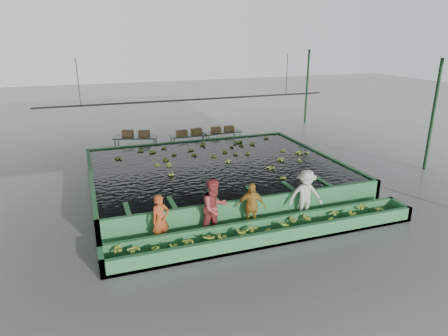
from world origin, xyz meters
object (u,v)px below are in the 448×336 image
object	(u,v)px
flotation_tank	(216,173)
worker_d	(306,196)
sorting_trough	(269,232)
packing_table_left	(136,146)
worker_c	(251,207)
box_stack_mid	(189,135)
worker_a	(161,220)
box_stack_right	(222,131)
box_stack_left	(136,136)
worker_b	(214,208)
packing_table_mid	(189,143)
packing_table_right	(222,140)

from	to	relation	value
flotation_tank	worker_d	bearing A→B (deg)	-68.61
sorting_trough	worker_d	distance (m)	1.97
sorting_trough	packing_table_left	xyz separation A→B (m)	(-2.54, 10.41, 0.25)
worker_c	box_stack_mid	xyz separation A→B (m)	(0.51, 9.38, 0.11)
worker_a	box_stack_right	bearing A→B (deg)	40.55
packing_table_left	box_stack_left	bearing A→B (deg)	55.91
sorting_trough	worker_b	world-z (taller)	worker_b
worker_d	packing_table_left	bearing A→B (deg)	127.77
sorting_trough	packing_table_mid	world-z (taller)	packing_table_mid
worker_b	packing_table_left	bearing A→B (deg)	79.63
sorting_trough	worker_c	distance (m)	1.00
worker_d	box_stack_mid	size ratio (longest dim) A/B	1.29
worker_d	box_stack_left	bearing A→B (deg)	127.50
sorting_trough	packing_table_mid	bearing A→B (deg)	88.80
worker_d	packing_table_mid	size ratio (longest dim) A/B	0.91
worker_a	box_stack_mid	size ratio (longest dim) A/B	1.14
box_stack_left	worker_a	bearing A→B (deg)	-93.83
packing_table_left	box_stack_mid	size ratio (longest dim) A/B	1.58
packing_table_right	box_stack_right	world-z (taller)	box_stack_right
packing_table_left	box_stack_left	distance (m)	0.50
worker_c	box_stack_mid	world-z (taller)	worker_c
worker_b	box_stack_mid	size ratio (longest dim) A/B	1.34
worker_b	worker_a	bearing A→B (deg)	163.42
box_stack_left	box_stack_mid	xyz separation A→B (m)	(2.74, -0.28, -0.10)
sorting_trough	packing_table_right	world-z (taller)	packing_table_right
box_stack_right	packing_table_right	bearing A→B (deg)	137.77
worker_c	box_stack_right	world-z (taller)	worker_c
sorting_trough	worker_c	size ratio (longest dim) A/B	6.36
worker_a	packing_table_left	bearing A→B (deg)	66.13
packing_table_mid	box_stack_left	xyz separation A→B (m)	(-2.72, 0.21, 0.55)
packing_table_right	box_stack_mid	world-z (taller)	box_stack_mid
worker_b	box_stack_right	world-z (taller)	worker_b
worker_a	box_stack_right	world-z (taller)	worker_a
sorting_trough	box_stack_left	bearing A→B (deg)	103.49
worker_d	packing_table_left	xyz separation A→B (m)	(-4.23, 9.61, -0.39)
packing_table_mid	box_stack_right	distance (m)	1.94
sorting_trough	flotation_tank	bearing A→B (deg)	90.00
box_stack_mid	packing_table_left	bearing A→B (deg)	175.13
packing_table_mid	packing_table_left	bearing A→B (deg)	176.71
worker_a	packing_table_mid	world-z (taller)	worker_a
box_stack_mid	box_stack_right	bearing A→B (deg)	0.18
flotation_tank	sorting_trough	size ratio (longest dim) A/B	1.00
packing_table_mid	box_stack_left	size ratio (longest dim) A/B	1.43
flotation_tank	box_stack_left	distance (m)	5.94
packing_table_mid	box_stack_right	world-z (taller)	box_stack_right
packing_table_left	worker_c	bearing A→B (deg)	-76.74
worker_a	packing_table_mid	distance (m)	10.04
flotation_tank	packing_table_right	bearing A→B (deg)	67.91
worker_b	packing_table_left	xyz separation A→B (m)	(-1.05, 9.61, -0.43)
worker_c	packing_table_left	bearing A→B (deg)	127.58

